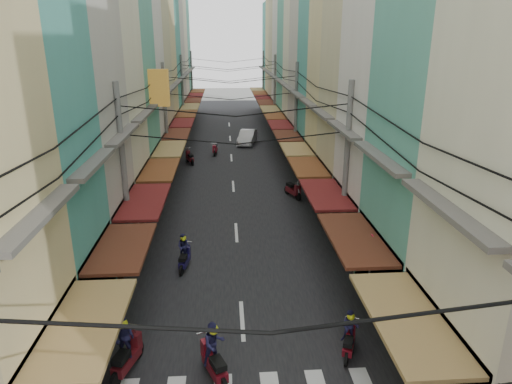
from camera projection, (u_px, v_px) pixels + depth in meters
name	position (u px, v px, depth m)	size (l,w,h in m)	color
ground	(240.00, 292.00, 18.65)	(160.00, 160.00, 0.00)	slate
road	(232.00, 164.00, 37.54)	(10.00, 80.00, 0.02)	black
sidewalk_left	(152.00, 165.00, 37.12)	(3.00, 80.00, 0.06)	slate
sidewalk_right	(310.00, 162.00, 37.95)	(3.00, 80.00, 0.06)	slate
building_row_left	(112.00, 39.00, 30.65)	(7.80, 67.67, 23.70)	silver
building_row_right	(344.00, 45.00, 31.67)	(7.80, 68.98, 22.59)	teal
utility_poles	(231.00, 89.00, 30.71)	(10.20, 66.13, 8.20)	slate
white_car	(247.00, 144.00, 44.64)	(4.77, 1.87, 1.68)	silver
bicycle	(416.00, 329.00, 16.30)	(0.66, 1.76, 1.21)	black
moving_scooters	(216.00, 250.00, 21.12)	(7.92, 30.25, 1.99)	black
parked_scooters	(380.00, 346.00, 14.65)	(12.85, 14.50, 0.97)	black
pedestrians	(142.00, 258.00, 19.34)	(11.83, 21.44, 2.19)	#261F2A
traffic_sign	(370.00, 255.00, 16.81)	(0.10, 0.68, 3.09)	slate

